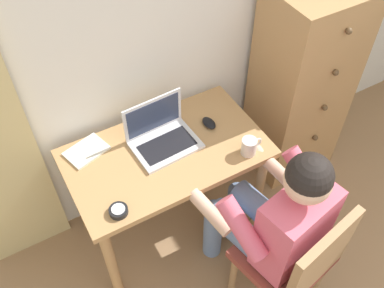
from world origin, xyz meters
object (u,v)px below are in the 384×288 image
Objects in this scene: coffee_mug at (249,146)px; notebook_pad at (86,151)px; person_seated at (273,216)px; dresser at (301,86)px; desk at (167,165)px; chair at (295,260)px; computer_mouse at (209,123)px; laptop at (162,135)px; desk_clock at (119,211)px.

notebook_pad is at bearing 150.00° from coffee_mug.
person_seated is 0.38m from coffee_mug.
dresser is 11.09× the size of coffee_mug.
desk is 1.21× the size of chair.
notebook_pad is (-1.36, 0.10, 0.06)m from dresser.
computer_mouse is (0.29, 0.05, 0.13)m from desk.
laptop is (0.01, 0.07, 0.17)m from desk.
person_seated is at bearing -63.81° from desk.
computer_mouse is 0.72m from desk_clock.
notebook_pad is 1.75× the size of coffee_mug.
person_seated is (-0.72, -0.68, 0.00)m from dresser.
person_seated reaches higher than computer_mouse.
desk_clock is (-0.66, -0.28, -0.00)m from computer_mouse.
dresser is at bearing 6.08° from desk.
notebook_pad is 0.85m from coffee_mug.
dresser is at bearing 13.69° from desk_clock.
desk is 10.53× the size of computer_mouse.
laptop is 2.95× the size of coffee_mug.
computer_mouse is 0.68m from notebook_pad.
computer_mouse is (-0.02, 0.80, 0.26)m from chair.
person_seated is (0.28, -0.57, 0.06)m from desk.
computer_mouse is at bearing 22.91° from desk_clock.
laptop is at bearing -178.05° from dresser.
person_seated is 5.65× the size of notebook_pad.
desk is 11.70× the size of desk_clock.
laptop reaches higher than coffee_mug.
chair is at bearing -37.74° from desk_clock.
chair is 2.46× the size of laptop.
desk is 0.45m from desk_clock.
dresser is 1.37m from notebook_pad.
coffee_mug is at bearing -30.59° from desk.
computer_mouse is at bearing 88.76° from person_seated.
dresser is (1.00, 0.11, 0.06)m from desk.
notebook_pad is at bearing 165.22° from computer_mouse.
computer_mouse is at bearing -175.67° from dresser.
coffee_mug is at bearing 83.66° from chair.
dresser is 14.79× the size of desk_clock.
chair is 4.14× the size of notebook_pad.
dresser is 1.41m from desk_clock.
person_seated is at bearing -28.16° from desk_clock.
coffee_mug is (0.08, -0.27, 0.03)m from computer_mouse.
notebook_pad is (0.00, 0.43, -0.01)m from desk_clock.
computer_mouse is 0.29m from coffee_mug.
coffee_mug reaches higher than notebook_pad.
laptop is 0.28m from computer_mouse.
chair is (-0.69, -0.86, -0.18)m from dresser.
chair is at bearing -70.04° from laptop.
person_seated is at bearing -104.48° from coffee_mug.
person_seated is 13.19× the size of desk_clock.
computer_mouse is at bearing -4.02° from laptop.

